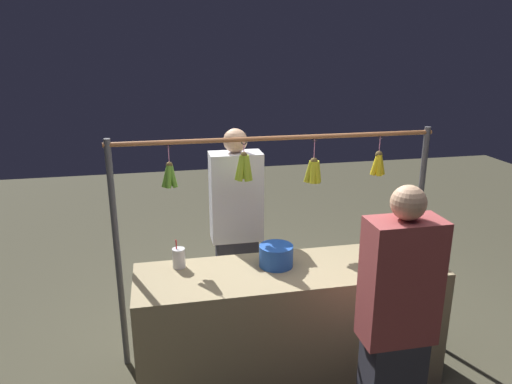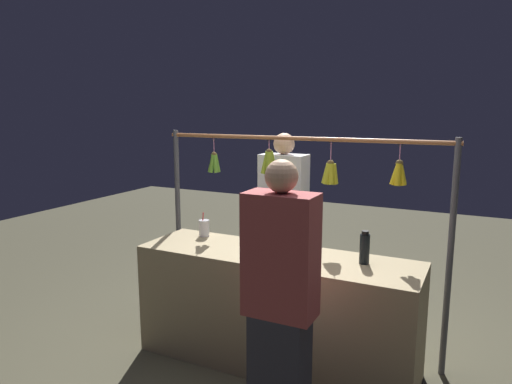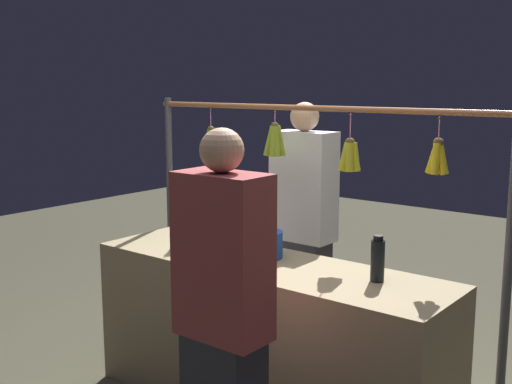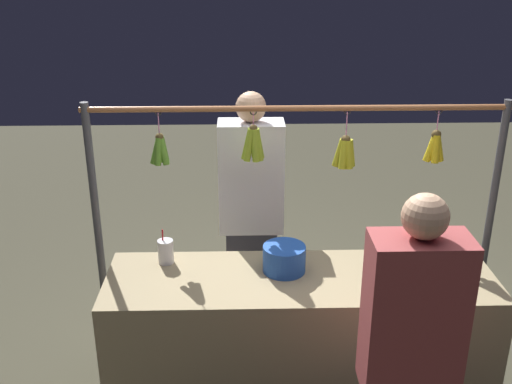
% 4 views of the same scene
% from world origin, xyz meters
% --- Properties ---
extents(market_counter, '(2.05, 0.60, 0.85)m').
position_xyz_m(market_counter, '(0.00, 0.00, 0.42)').
color(market_counter, tan).
rests_on(market_counter, ground).
extents(display_rack, '(2.33, 0.13, 1.69)m').
position_xyz_m(display_rack, '(-0.01, -0.39, 1.21)').
color(display_rack, '#4C4C51').
rests_on(display_rack, ground).
extents(water_bottle, '(0.07, 0.07, 0.23)m').
position_xyz_m(water_bottle, '(-0.62, -0.07, 0.95)').
color(water_bottle, black).
rests_on(water_bottle, market_counter).
extents(blue_bucket, '(0.23, 0.23, 0.14)m').
position_xyz_m(blue_bucket, '(0.08, -0.07, 0.92)').
color(blue_bucket, blue).
rests_on(blue_bucket, market_counter).
extents(drink_cup, '(0.09, 0.09, 0.19)m').
position_xyz_m(drink_cup, '(0.72, -0.18, 0.91)').
color(drink_cup, silver).
rests_on(drink_cup, market_counter).
extents(vendor_person, '(0.40, 0.22, 1.67)m').
position_xyz_m(vendor_person, '(0.25, -0.71, 0.83)').
color(vendor_person, '#2D2D38').
rests_on(vendor_person, ground).
extents(customer_person, '(0.39, 0.21, 1.62)m').
position_xyz_m(customer_person, '(-0.37, 0.76, 0.80)').
color(customer_person, '#2D2D38').
rests_on(customer_person, ground).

